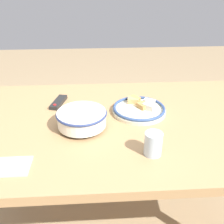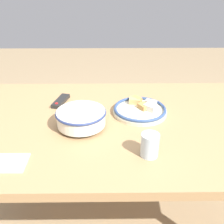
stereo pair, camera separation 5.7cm
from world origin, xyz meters
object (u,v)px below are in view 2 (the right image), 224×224
drinking_glass (150,145)px  noodle_bowl (81,117)px  tv_remote (61,101)px  food_plate (140,109)px

drinking_glass → noodle_bowl: bearing=142.9°
noodle_bowl → tv_remote: 0.29m
tv_remote → noodle_bowl: bearing=132.7°
food_plate → drinking_glass: (-0.00, -0.34, 0.03)m
tv_remote → drinking_glass: (0.42, -0.46, 0.04)m
tv_remote → drinking_glass: size_ratio=1.66×
noodle_bowl → tv_remote: (-0.14, 0.25, -0.04)m
tv_remote → drinking_glass: drinking_glass is taller
noodle_bowl → drinking_glass: drinking_glass is taller
noodle_bowl → drinking_glass: (0.28, -0.21, -0.00)m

